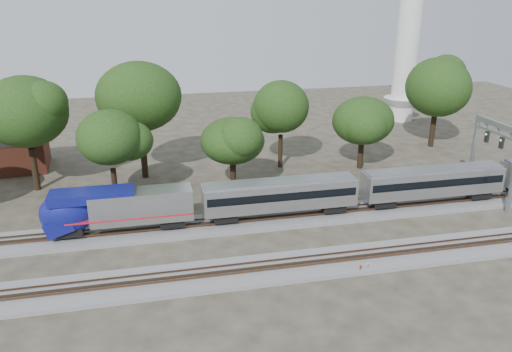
% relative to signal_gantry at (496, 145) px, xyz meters
% --- Properties ---
extents(ground, '(160.00, 160.00, 0.00)m').
position_rel_signal_gantry_xyz_m(ground, '(-26.82, -6.00, -6.99)').
color(ground, '#383328').
rests_on(ground, ground).
extents(track_far, '(160.00, 5.00, 0.73)m').
position_rel_signal_gantry_xyz_m(track_far, '(-26.82, 0.00, -6.78)').
color(track_far, slate).
rests_on(track_far, ground).
extents(track_near, '(160.00, 5.00, 0.73)m').
position_rel_signal_gantry_xyz_m(track_near, '(-26.82, -10.00, -6.78)').
color(track_near, slate).
rests_on(track_near, ground).
extents(switch_stand_red, '(0.28, 0.05, 0.89)m').
position_rel_signal_gantry_xyz_m(switch_stand_red, '(-21.36, -12.19, -6.42)').
color(switch_stand_red, '#512D19').
rests_on(switch_stand_red, ground).
extents(switch_stand_white, '(0.29, 0.15, 0.95)m').
position_rel_signal_gantry_xyz_m(switch_stand_white, '(-20.55, -11.95, -6.38)').
color(switch_stand_white, '#512D19').
rests_on(switch_stand_white, ground).
extents(switch_lever, '(0.57, 0.44, 0.30)m').
position_rel_signal_gantry_xyz_m(switch_lever, '(-18.36, -11.45, -6.84)').
color(switch_lever, '#512D19').
rests_on(switch_lever, ground).
extents(signal_gantry, '(0.67, 7.88, 9.59)m').
position_rel_signal_gantry_xyz_m(signal_gantry, '(0.00, 0.00, 0.00)').
color(signal_gantry, gray).
rests_on(signal_gantry, ground).
extents(brick_building, '(11.45, 8.52, 5.22)m').
position_rel_signal_gantry_xyz_m(brick_building, '(-58.36, 24.04, -4.36)').
color(brick_building, brown).
rests_on(brick_building, ground).
extents(tree_1, '(10.18, 10.18, 14.35)m').
position_rel_signal_gantry_xyz_m(tree_1, '(-52.96, 15.20, 3.01)').
color(tree_1, black).
rests_on(tree_1, ground).
extents(tree_2, '(8.28, 8.28, 11.68)m').
position_rel_signal_gantry_xyz_m(tree_2, '(-43.08, 8.44, 1.14)').
color(tree_2, black).
rests_on(tree_2, ground).
extents(tree_3, '(11.07, 11.07, 15.61)m').
position_rel_signal_gantry_xyz_m(tree_3, '(-39.66, 16.97, 3.90)').
color(tree_3, black).
rests_on(tree_3, ground).
extents(tree_4, '(6.63, 6.63, 9.35)m').
position_rel_signal_gantry_xyz_m(tree_4, '(-28.96, 9.52, -0.49)').
color(tree_4, black).
rests_on(tree_4, ground).
extents(tree_5, '(8.85, 8.85, 12.47)m').
position_rel_signal_gantry_xyz_m(tree_5, '(-20.89, 17.06, 1.70)').
color(tree_5, black).
rests_on(tree_5, ground).
extents(tree_6, '(6.95, 6.95, 9.80)m').
position_rel_signal_gantry_xyz_m(tree_6, '(-9.98, 14.25, -0.17)').
color(tree_6, black).
rests_on(tree_6, ground).
extents(tree_7, '(9.68, 9.68, 13.64)m').
position_rel_signal_gantry_xyz_m(tree_7, '(5.44, 21.58, 2.52)').
color(tree_7, black).
rests_on(tree_7, ground).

